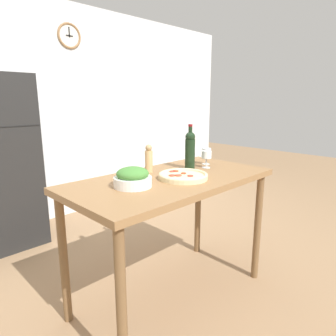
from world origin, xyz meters
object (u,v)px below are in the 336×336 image
object	(u,v)px
pepper_mill	(149,159)
wine_glass_near	(207,155)
wine_glass_far	(206,153)
wine_bottle	(190,149)
salad_bowl	(133,178)
homemade_pizza	(183,176)

from	to	relation	value
pepper_mill	wine_glass_near	bearing A→B (deg)	-26.38
pepper_mill	wine_glass_far	bearing A→B (deg)	-13.33
wine_bottle	pepper_mill	distance (m)	0.34
salad_bowl	homemade_pizza	bearing A→B (deg)	-13.39
salad_bowl	homemade_pizza	distance (m)	0.38
wine_glass_far	salad_bowl	size ratio (longest dim) A/B	0.58
wine_glass_near	pepper_mill	xyz separation A→B (m)	(-0.42, 0.21, -0.00)
salad_bowl	homemade_pizza	world-z (taller)	salad_bowl
salad_bowl	wine_glass_near	bearing A→B (deg)	0.76
wine_bottle	salad_bowl	xyz separation A→B (m)	(-0.63, -0.08, -0.10)
wine_bottle	wine_glass_near	xyz separation A→B (m)	(0.12, -0.07, -0.06)
salad_bowl	homemade_pizza	xyz separation A→B (m)	(0.36, -0.09, -0.04)
wine_glass_near	salad_bowl	xyz separation A→B (m)	(-0.74, -0.01, -0.04)
wine_bottle	wine_glass_far	xyz separation A→B (m)	(0.22, 0.01, -0.06)
wine_bottle	wine_glass_near	bearing A→B (deg)	-30.92
wine_bottle	wine_glass_far	bearing A→B (deg)	3.53
wine_bottle	wine_glass_far	world-z (taller)	wine_bottle
wine_bottle	salad_bowl	size ratio (longest dim) A/B	1.46
wine_glass_near	homemade_pizza	world-z (taller)	wine_glass_near
wine_glass_near	homemade_pizza	xyz separation A→B (m)	(-0.38, -0.10, -0.08)
wine_glass_far	pepper_mill	bearing A→B (deg)	166.67
wine_glass_near	pepper_mill	distance (m)	0.47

